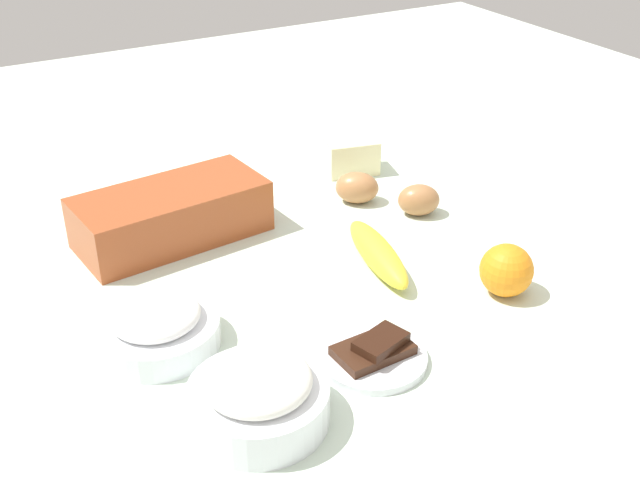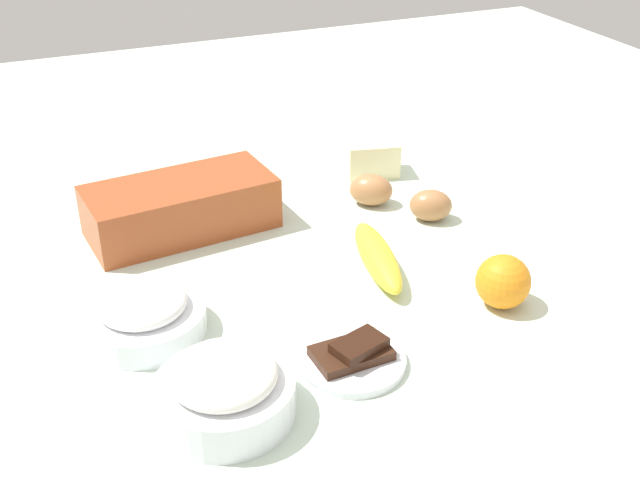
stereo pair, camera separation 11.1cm
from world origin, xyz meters
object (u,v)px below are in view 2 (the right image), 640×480
at_px(flour_bowl, 224,389).
at_px(banana, 378,257).
at_px(egg_beside_bowl, 371,190).
at_px(egg_near_butter, 431,205).
at_px(chocolate_plate, 352,357).
at_px(orange_fruit, 503,282).
at_px(loaf_pan, 181,206).
at_px(sugar_bowl, 143,314).
at_px(butter_block, 371,158).

relative_size(flour_bowl, banana, 0.80).
bearing_deg(egg_beside_bowl, flour_bowl, -133.02).
relative_size(flour_bowl, egg_near_butter, 2.29).
xyz_separation_m(flour_bowl, chocolate_plate, (0.16, 0.03, -0.02)).
bearing_deg(banana, egg_near_butter, 35.16).
xyz_separation_m(egg_near_butter, chocolate_plate, (-0.27, -0.28, -0.02)).
bearing_deg(flour_bowl, egg_beside_bowl, 46.98).
xyz_separation_m(egg_beside_bowl, chocolate_plate, (-0.20, -0.37, -0.02)).
relative_size(banana, egg_near_butter, 2.86).
bearing_deg(chocolate_plate, egg_beside_bowl, 61.00).
bearing_deg(orange_fruit, loaf_pan, 132.73).
height_order(flour_bowl, egg_near_butter, flour_bowl).
xyz_separation_m(loaf_pan, sugar_bowl, (-0.11, -0.24, -0.01)).
distance_m(loaf_pan, butter_block, 0.37).
height_order(banana, egg_near_butter, egg_near_butter).
relative_size(loaf_pan, egg_near_butter, 4.39).
distance_m(loaf_pan, egg_beside_bowl, 0.31).
bearing_deg(banana, flour_bowl, -144.17).
height_order(orange_fruit, butter_block, orange_fruit).
bearing_deg(egg_near_butter, orange_fruit, -97.78).
xyz_separation_m(loaf_pan, chocolate_plate, (0.10, -0.40, -0.03)).
relative_size(loaf_pan, flour_bowl, 1.92).
xyz_separation_m(sugar_bowl, chocolate_plate, (0.21, -0.16, -0.02)).
xyz_separation_m(loaf_pan, flour_bowl, (-0.06, -0.43, -0.01)).
bearing_deg(loaf_pan, chocolate_plate, -81.56).
relative_size(orange_fruit, butter_block, 0.80).
xyz_separation_m(loaf_pan, orange_fruit, (0.34, -0.36, -0.01)).
xyz_separation_m(egg_near_butter, egg_beside_bowl, (-0.06, 0.09, 0.00)).
bearing_deg(butter_block, egg_beside_bowl, -116.43).
height_order(loaf_pan, egg_beside_bowl, loaf_pan).
height_order(butter_block, egg_beside_bowl, butter_block).
bearing_deg(orange_fruit, butter_block, 86.79).
height_order(butter_block, egg_near_butter, butter_block).
height_order(loaf_pan, banana, loaf_pan).
relative_size(butter_block, egg_near_butter, 1.35).
bearing_deg(loaf_pan, flour_bowl, -103.94).
relative_size(loaf_pan, banana, 1.54).
distance_m(loaf_pan, sugar_bowl, 0.27).
relative_size(egg_near_butter, egg_beside_bowl, 0.94).
distance_m(banana, chocolate_plate, 0.22).
bearing_deg(egg_near_butter, chocolate_plate, -133.37).
distance_m(butter_block, chocolate_plate, 0.54).
relative_size(banana, egg_beside_bowl, 2.68).
relative_size(banana, orange_fruit, 2.64).
relative_size(banana, butter_block, 2.11).
xyz_separation_m(flour_bowl, orange_fruit, (0.40, 0.06, 0.00)).
height_order(loaf_pan, flour_bowl, loaf_pan).
bearing_deg(loaf_pan, butter_block, 5.84).
bearing_deg(loaf_pan, egg_near_butter, -23.76).
xyz_separation_m(loaf_pan, egg_near_butter, (0.37, -0.12, -0.02)).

